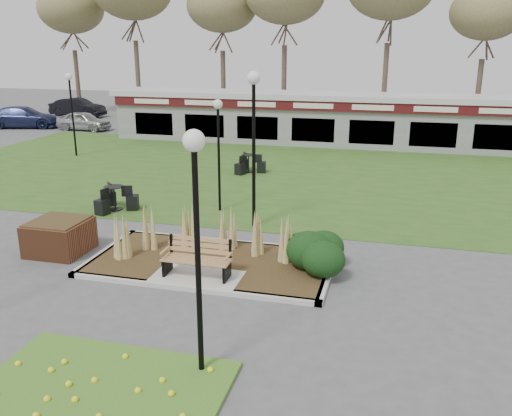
% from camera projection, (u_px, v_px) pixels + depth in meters
% --- Properties ---
extents(ground, '(100.00, 100.00, 0.00)m').
position_uv_depth(ground, '(195.00, 283.00, 13.28)').
color(ground, '#515154').
rests_on(ground, ground).
extents(lawn, '(34.00, 16.00, 0.02)m').
position_uv_depth(lawn, '(290.00, 174.00, 24.38)').
color(lawn, '#2D571B').
rests_on(lawn, ground).
extents(flower_bed, '(4.20, 3.00, 0.16)m').
position_uv_depth(flower_bed, '(96.00, 393.00, 9.00)').
color(flower_bed, '#337421').
rests_on(flower_bed, ground).
extents(planting_bed, '(6.75, 3.40, 1.27)m').
position_uv_depth(planting_bed, '(259.00, 254.00, 14.12)').
color(planting_bed, '#352815').
rests_on(planting_bed, ground).
extents(park_bench, '(1.70, 0.66, 0.93)m').
position_uv_depth(park_bench, '(198.00, 257.00, 13.34)').
color(park_bench, tan).
rests_on(park_bench, ground).
extents(brick_planter, '(1.50, 1.50, 0.95)m').
position_uv_depth(brick_planter, '(59.00, 236.00, 15.13)').
color(brick_planter, brown).
rests_on(brick_planter, ground).
extents(food_pavilion, '(24.60, 3.40, 2.90)m').
position_uv_depth(food_pavilion, '(317.00, 118.00, 31.33)').
color(food_pavilion, gray).
rests_on(food_pavilion, ground).
extents(tree_backdrop, '(47.24, 5.24, 10.36)m').
position_uv_depth(tree_backdrop, '(338.00, 1.00, 36.75)').
color(tree_backdrop, '#47382B').
rests_on(tree_backdrop, ground).
extents(lamp_post_near_right, '(0.36, 0.36, 4.37)m').
position_uv_depth(lamp_post_near_right, '(196.00, 202.00, 8.76)').
color(lamp_post_near_right, black).
rests_on(lamp_post_near_right, ground).
extents(lamp_post_mid_left, '(0.32, 0.32, 3.86)m').
position_uv_depth(lamp_post_mid_left, '(218.00, 131.00, 18.20)').
color(lamp_post_mid_left, black).
rests_on(lamp_post_mid_left, ground).
extents(lamp_post_mid_right, '(0.40, 0.40, 4.86)m').
position_uv_depth(lamp_post_mid_right, '(254.00, 116.00, 16.36)').
color(lamp_post_mid_right, black).
rests_on(lamp_post_mid_right, ground).
extents(lamp_post_far_left, '(0.35, 0.35, 4.20)m').
position_uv_depth(lamp_post_far_left, '(71.00, 96.00, 27.36)').
color(lamp_post_far_left, black).
rests_on(lamp_post_far_left, ground).
extents(bistro_set_a, '(1.56, 1.54, 0.85)m').
position_uv_depth(bistro_set_a, '(115.00, 202.00, 19.00)').
color(bistro_set_a, black).
rests_on(bistro_set_a, ground).
extents(bistro_set_c, '(1.39, 1.52, 0.81)m').
position_uv_depth(bistro_set_c, '(248.00, 166.00, 24.54)').
color(bistro_set_c, black).
rests_on(bistro_set_c, ground).
extents(car_silver, '(3.73, 1.63, 1.25)m').
position_uv_depth(car_silver, '(84.00, 121.00, 36.36)').
color(car_silver, '#B2B3B8').
rests_on(car_silver, ground).
extents(car_black, '(4.58, 1.94, 1.47)m').
position_uv_depth(car_black, '(78.00, 108.00, 42.90)').
color(car_black, black).
rests_on(car_black, ground).
extents(car_blue, '(5.34, 3.27, 1.45)m').
position_uv_depth(car_blue, '(24.00, 117.00, 37.46)').
color(car_blue, navy).
rests_on(car_blue, ground).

